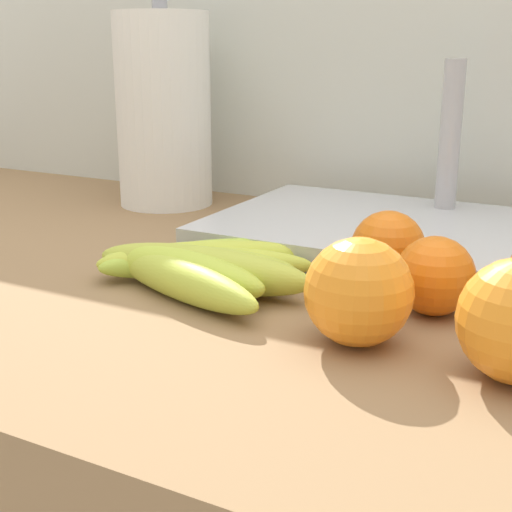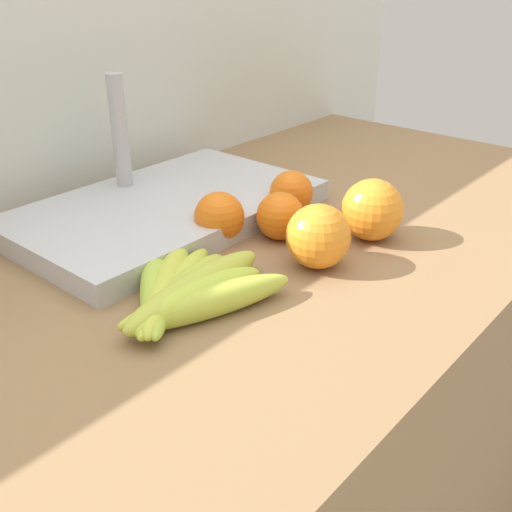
# 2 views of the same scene
# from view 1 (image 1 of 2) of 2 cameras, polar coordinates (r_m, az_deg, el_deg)

# --- Properties ---
(wall_back) EXTENTS (2.04, 0.06, 1.30)m
(wall_back) POSITION_cam_1_polar(r_m,az_deg,el_deg) (1.07, 8.46, -7.19)
(wall_back) COLOR silver
(wall_back) RESTS_ON ground
(banana_bunch) EXTENTS (0.21, 0.20, 0.04)m
(banana_bunch) POSITION_cam_1_polar(r_m,az_deg,el_deg) (0.65, -4.81, -0.87)
(banana_bunch) COLOR #B2C43F
(banana_bunch) RESTS_ON counter
(orange_far_right) EXTENTS (0.07, 0.07, 0.07)m
(orange_far_right) POSITION_cam_1_polar(r_m,az_deg,el_deg) (0.59, 14.08, -1.55)
(orange_far_right) COLOR orange
(orange_far_right) RESTS_ON counter
(orange_front) EXTENTS (0.08, 0.08, 0.08)m
(orange_front) POSITION_cam_1_polar(r_m,az_deg,el_deg) (0.52, 8.19, -2.86)
(orange_front) COLOR orange
(orange_front) RESTS_ON counter
(orange_back_left) EXTENTS (0.07, 0.07, 0.07)m
(orange_back_left) POSITION_cam_1_polar(r_m,az_deg,el_deg) (0.66, 10.50, 0.67)
(orange_back_left) COLOR orange
(orange_back_left) RESTS_ON counter
(paper_towel_roll) EXTENTS (0.13, 0.13, 0.28)m
(paper_towel_roll) POSITION_cam_1_polar(r_m,az_deg,el_deg) (0.98, -7.39, 11.46)
(paper_towel_roll) COLOR white
(paper_towel_roll) RESTS_ON counter
(sink_basin) EXTENTS (0.44, 0.27, 0.20)m
(sink_basin) POSITION_cam_1_polar(r_m,az_deg,el_deg) (0.77, 13.12, 1.52)
(sink_basin) COLOR #B7BABF
(sink_basin) RESTS_ON counter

